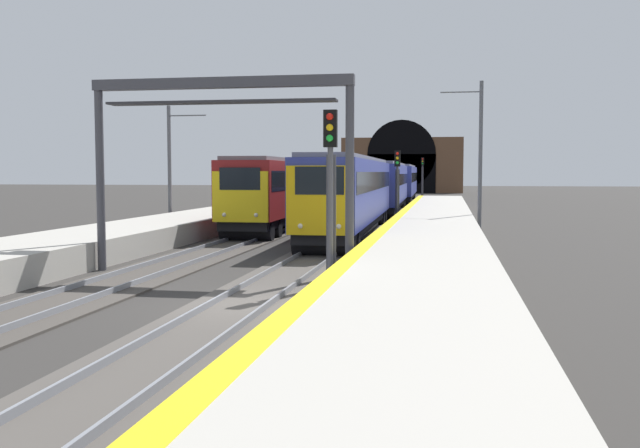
{
  "coord_description": "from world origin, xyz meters",
  "views": [
    {
      "loc": [
        -17.12,
        -5.01,
        3.37
      ],
      "look_at": [
        12.01,
        0.19,
        1.21
      ],
      "focal_mm": 40.13,
      "sensor_mm": 36.0,
      "label": 1
    }
  ],
  "objects_px": {
    "railway_signal_near": "(330,181)",
    "catenary_mast_far": "(480,154)",
    "train_adjacent_platform": "(334,183)",
    "overhead_signal_gantry": "(220,124)",
    "railway_signal_far": "(422,173)",
    "catenary_mast_near": "(170,165)",
    "railway_signal_mid": "(397,179)",
    "train_main_approaching": "(386,184)"
  },
  "relations": [
    {
      "from": "train_main_approaching",
      "to": "overhead_signal_gantry",
      "type": "height_order",
      "value": "overhead_signal_gantry"
    },
    {
      "from": "railway_signal_mid",
      "to": "catenary_mast_far",
      "type": "bearing_deg",
      "value": 41.6
    },
    {
      "from": "train_main_approaching",
      "to": "catenary_mast_near",
      "type": "xyz_separation_m",
      "value": [
        -17.9,
        11.48,
        1.44
      ]
    },
    {
      "from": "train_main_approaching",
      "to": "catenary_mast_far",
      "type": "height_order",
      "value": "catenary_mast_far"
    },
    {
      "from": "train_adjacent_platform",
      "to": "catenary_mast_near",
      "type": "xyz_separation_m",
      "value": [
        -20.56,
        6.77,
        1.42
      ]
    },
    {
      "from": "train_adjacent_platform",
      "to": "catenary_mast_near",
      "type": "distance_m",
      "value": 21.69
    },
    {
      "from": "catenary_mast_far",
      "to": "railway_signal_near",
      "type": "bearing_deg",
      "value": 166.84
    },
    {
      "from": "train_adjacent_platform",
      "to": "catenary_mast_far",
      "type": "relative_size",
      "value": 6.93
    },
    {
      "from": "railway_signal_mid",
      "to": "train_adjacent_platform",
      "type": "bearing_deg",
      "value": -155.61
    },
    {
      "from": "catenary_mast_near",
      "to": "railway_signal_near",
      "type": "bearing_deg",
      "value": -147.69
    },
    {
      "from": "railway_signal_near",
      "to": "train_adjacent_platform",
      "type": "bearing_deg",
      "value": -171.17
    },
    {
      "from": "catenary_mast_far",
      "to": "railway_signal_mid",
      "type": "bearing_deg",
      "value": 41.6
    },
    {
      "from": "railway_signal_far",
      "to": "overhead_signal_gantry",
      "type": "bearing_deg",
      "value": -3.25
    },
    {
      "from": "railway_signal_mid",
      "to": "overhead_signal_gantry",
      "type": "height_order",
      "value": "overhead_signal_gantry"
    },
    {
      "from": "railway_signal_near",
      "to": "railway_signal_mid",
      "type": "bearing_deg",
      "value": -180.0
    },
    {
      "from": "train_main_approaching",
      "to": "catenary_mast_far",
      "type": "distance_m",
      "value": 18.62
    },
    {
      "from": "train_adjacent_platform",
      "to": "railway_signal_near",
      "type": "xyz_separation_m",
      "value": [
        -41.45,
        -6.44,
        0.73
      ]
    },
    {
      "from": "catenary_mast_near",
      "to": "train_main_approaching",
      "type": "bearing_deg",
      "value": -32.67
    },
    {
      "from": "railway_signal_far",
      "to": "catenary_mast_near",
      "type": "height_order",
      "value": "catenary_mast_near"
    },
    {
      "from": "train_adjacent_platform",
      "to": "catenary_mast_far",
      "type": "distance_m",
      "value": 23.05
    },
    {
      "from": "railway_signal_near",
      "to": "railway_signal_far",
      "type": "bearing_deg",
      "value": -180.0
    },
    {
      "from": "train_main_approaching",
      "to": "railway_signal_mid",
      "type": "height_order",
      "value": "railway_signal_mid"
    },
    {
      "from": "railway_signal_near",
      "to": "catenary_mast_far",
      "type": "xyz_separation_m",
      "value": [
        21.56,
        -5.04,
        1.27
      ]
    },
    {
      "from": "train_main_approaching",
      "to": "railway_signal_mid",
      "type": "distance_m",
      "value": 11.68
    },
    {
      "from": "train_main_approaching",
      "to": "railway_signal_near",
      "type": "relative_size",
      "value": 12.49
    },
    {
      "from": "railway_signal_mid",
      "to": "catenary_mast_near",
      "type": "height_order",
      "value": "catenary_mast_near"
    },
    {
      "from": "train_adjacent_platform",
      "to": "railway_signal_mid",
      "type": "relative_size",
      "value": 12.31
    },
    {
      "from": "overhead_signal_gantry",
      "to": "catenary_mast_far",
      "type": "distance_m",
      "value": 21.03
    },
    {
      "from": "train_main_approaching",
      "to": "railway_signal_far",
      "type": "relative_size",
      "value": 12.11
    },
    {
      "from": "train_adjacent_platform",
      "to": "railway_signal_mid",
      "type": "bearing_deg",
      "value": 23.52
    },
    {
      "from": "railway_signal_near",
      "to": "railway_signal_far",
      "type": "xyz_separation_m",
      "value": [
        74.69,
        0.0,
        0.09
      ]
    },
    {
      "from": "railway_signal_near",
      "to": "catenary_mast_far",
      "type": "relative_size",
      "value": 0.6
    },
    {
      "from": "railway_signal_far",
      "to": "overhead_signal_gantry",
      "type": "relative_size",
      "value": 0.6
    },
    {
      "from": "train_adjacent_platform",
      "to": "overhead_signal_gantry",
      "type": "height_order",
      "value": "overhead_signal_gantry"
    },
    {
      "from": "train_main_approaching",
      "to": "train_adjacent_platform",
      "type": "relative_size",
      "value": 1.09
    },
    {
      "from": "railway_signal_mid",
      "to": "catenary_mast_far",
      "type": "distance_m",
      "value": 7.73
    },
    {
      "from": "railway_signal_near",
      "to": "catenary_mast_far",
      "type": "distance_m",
      "value": 22.18
    },
    {
      "from": "railway_signal_mid",
      "to": "catenary_mast_near",
      "type": "relative_size",
      "value": 0.65
    },
    {
      "from": "railway_signal_mid",
      "to": "overhead_signal_gantry",
      "type": "bearing_deg",
      "value": -9.43
    },
    {
      "from": "railway_signal_far",
      "to": "railway_signal_mid",
      "type": "bearing_deg",
      "value": 0.0
    },
    {
      "from": "train_adjacent_platform",
      "to": "railway_signal_near",
      "type": "relative_size",
      "value": 11.49
    },
    {
      "from": "train_adjacent_platform",
      "to": "catenary_mast_far",
      "type": "xyz_separation_m",
      "value": [
        -19.89,
        -11.48,
        1.99
      ]
    }
  ]
}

